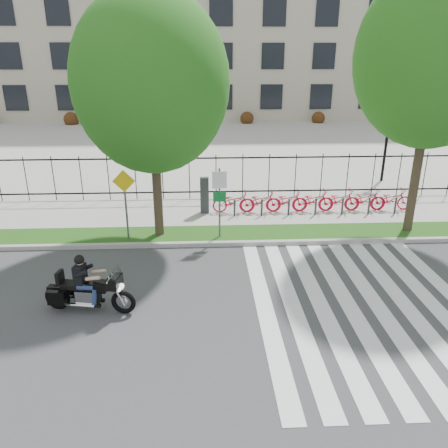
{
  "coord_description": "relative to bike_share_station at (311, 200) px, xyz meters",
  "views": [
    {
      "loc": [
        0.66,
        -9.88,
        6.16
      ],
      "look_at": [
        1.27,
        3.0,
        1.23
      ],
      "focal_mm": 35.0,
      "sensor_mm": 36.0,
      "label": 1
    }
  ],
  "objects": [
    {
      "name": "plaza",
      "position": [
        -5.08,
        17.8,
        -0.56
      ],
      "size": [
        80.0,
        34.0,
        0.1
      ],
      "primitive_type": "cube",
      "color": "gray",
      "rests_on": "ground"
    },
    {
      "name": "bike_share_station",
      "position": [
        0.0,
        0.0,
        0.0
      ],
      "size": [
        8.85,
        0.84,
        1.5
      ],
      "color": "#2D2D33",
      "rests_on": "sidewalk"
    },
    {
      "name": "sign_pole_warning",
      "position": [
        -7.15,
        -2.62,
        1.13
      ],
      "size": [
        0.78,
        0.09,
        2.49
      ],
      "color": "#59595B",
      "rests_on": "grass_verge"
    },
    {
      "name": "curb",
      "position": [
        -5.08,
        -3.1,
        -0.54
      ],
      "size": [
        60.0,
        0.2,
        0.15
      ],
      "primitive_type": "cube",
      "color": "#9F9C95",
      "rests_on": "ground"
    },
    {
      "name": "sidewalk",
      "position": [
        -5.08,
        0.25,
        -0.54
      ],
      "size": [
        60.0,
        3.5,
        0.15
      ],
      "primitive_type": "cube",
      "color": "gray",
      "rests_on": "ground"
    },
    {
      "name": "ground",
      "position": [
        -5.08,
        -7.2,
        -0.61
      ],
      "size": [
        120.0,
        120.0,
        0.0
      ],
      "primitive_type": "plane",
      "color": "#3C3C3F",
      "rests_on": "ground"
    },
    {
      "name": "sign_pole_regulatory",
      "position": [
        -3.9,
        -2.62,
        1.13
      ],
      "size": [
        0.5,
        0.09,
        2.5
      ],
      "color": "#59595B",
      "rests_on": "grass_verge"
    },
    {
      "name": "motorcycle_rider",
      "position": [
        -7.43,
        -7.11,
        0.02
      ],
      "size": [
        2.44,
        0.94,
        1.89
      ],
      "color": "black",
      "rests_on": "ground"
    },
    {
      "name": "crosswalk_stripes",
      "position": [
        -0.26,
        -7.2,
        -0.61
      ],
      "size": [
        5.7,
        8.0,
        0.01
      ],
      "primitive_type": null,
      "color": "silver",
      "rests_on": "ground"
    },
    {
      "name": "lamp_post_right",
      "position": [
        4.92,
        4.8,
        2.59
      ],
      "size": [
        1.06,
        0.7,
        4.25
      ],
      "color": "black",
      "rests_on": "ground"
    },
    {
      "name": "office_building",
      "position": [
        -5.08,
        37.72,
        9.35
      ],
      "size": [
        60.0,
        21.9,
        20.15
      ],
      "color": "#ADA48B",
      "rests_on": "ground"
    },
    {
      "name": "iron_fence",
      "position": [
        -5.08,
        2.0,
        0.54
      ],
      "size": [
        30.0,
        0.06,
        2.0
      ],
      "primitive_type": null,
      "color": "black",
      "rests_on": "sidewalk"
    },
    {
      "name": "grass_verge",
      "position": [
        -5.08,
        -2.25,
        -0.54
      ],
      "size": [
        60.0,
        1.5,
        0.15
      ],
      "primitive_type": "cube",
      "color": "#164A12",
      "rests_on": "ground"
    },
    {
      "name": "street_tree_2",
      "position": [
        3.14,
        -2.25,
        5.56
      ],
      "size": [
        5.18,
        5.18,
        9.01
      ],
      "color": "#33281C",
      "rests_on": "grass_verge"
    },
    {
      "name": "street_tree_1",
      "position": [
        -6.07,
        -2.25,
        4.78
      ],
      "size": [
        5.1,
        5.1,
        8.19
      ],
      "color": "#33281C",
      "rests_on": "grass_verge"
    }
  ]
}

